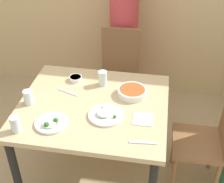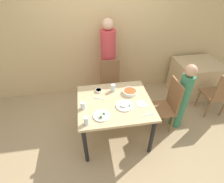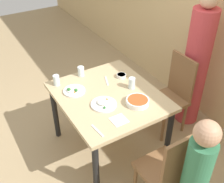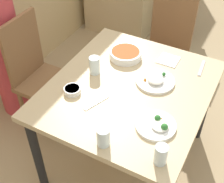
{
  "view_description": "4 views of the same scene",
  "coord_description": "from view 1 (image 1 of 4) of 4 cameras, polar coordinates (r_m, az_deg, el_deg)",
  "views": [
    {
      "loc": [
        0.45,
        -1.81,
        2.18
      ],
      "look_at": [
        0.14,
        0.02,
        0.88
      ],
      "focal_mm": 50.0,
      "sensor_mm": 36.0,
      "label": 1
    },
    {
      "loc": [
        -0.36,
        -1.98,
        2.49
      ],
      "look_at": [
        -0.05,
        -0.04,
        0.99
      ],
      "focal_mm": 28.0,
      "sensor_mm": 36.0,
      "label": 2
    },
    {
      "loc": [
        1.99,
        -1.16,
        2.45
      ],
      "look_at": [
        0.15,
        -0.05,
        0.91
      ],
      "focal_mm": 45.0,
      "sensor_mm": 36.0,
      "label": 3
    },
    {
      "loc": [
        -1.36,
        -0.6,
        2.08
      ],
      "look_at": [
        -0.11,
        0.07,
        0.79
      ],
      "focal_mm": 50.0,
      "sensor_mm": 36.0,
      "label": 4
    }
  ],
  "objects": [
    {
      "name": "spoon_steel",
      "position": [
        2.03,
        5.65,
        -9.26
      ],
      "size": [
        0.18,
        0.04,
        0.01
      ],
      "color": "silver",
      "rests_on": "dining_table"
    },
    {
      "name": "person_adult",
      "position": [
        3.29,
        2.12,
        10.0
      ],
      "size": [
        0.29,
        0.29,
        1.68
      ],
      "color": "#C63D42",
      "rests_on": "ground_plane"
    },
    {
      "name": "glass_water_short",
      "position": [
        2.17,
        -17.28,
        -5.73
      ],
      "size": [
        0.07,
        0.07,
        0.12
      ],
      "color": "silver",
      "rests_on": "dining_table"
    },
    {
      "name": "glass_water_tall",
      "position": [
        2.39,
        -15.06,
        -1.03
      ],
      "size": [
        0.07,
        0.07,
        0.11
      ],
      "color": "silver",
      "rests_on": "dining_table"
    },
    {
      "name": "chair_adult_spot",
      "position": [
        3.15,
        1.24,
        3.04
      ],
      "size": [
        0.4,
        0.4,
        0.97
      ],
      "color": "brown",
      "rests_on": "ground_plane"
    },
    {
      "name": "bowl_curry",
      "position": [
        2.42,
        3.7,
        -0.06
      ],
      "size": [
        0.23,
        0.23,
        0.05
      ],
      "color": "white",
      "rests_on": "dining_table"
    },
    {
      "name": "dining_table",
      "position": [
        2.4,
        -3.41,
        -4.03
      ],
      "size": [
        1.11,
        0.98,
        0.76
      ],
      "color": "tan",
      "rests_on": "ground_plane"
    },
    {
      "name": "plate_rice_child",
      "position": [
        2.22,
        -1.2,
        -4.24
      ],
      "size": [
        0.25,
        0.25,
        0.05
      ],
      "color": "white",
      "rests_on": "dining_table"
    },
    {
      "name": "glass_water_center",
      "position": [
        2.52,
        -1.7,
        2.45
      ],
      "size": [
        0.07,
        0.07,
        0.12
      ],
      "color": "silver",
      "rests_on": "dining_table"
    },
    {
      "name": "ground_plane",
      "position": [
        2.87,
        -2.94,
        -14.47
      ],
      "size": [
        10.0,
        10.0,
        0.0
      ],
      "primitive_type": "plane",
      "color": "tan"
    },
    {
      "name": "napkin_folded",
      "position": [
        2.21,
        5.69,
        -5.05
      ],
      "size": [
        0.14,
        0.14,
        0.01
      ],
      "color": "white",
      "rests_on": "dining_table"
    },
    {
      "name": "chair_child_spot",
      "position": [
        2.55,
        17.44,
        -7.86
      ],
      "size": [
        0.4,
        0.4,
        0.97
      ],
      "rotation": [
        0.0,
        0.0,
        -1.57
      ],
      "color": "brown",
      "rests_on": "ground_plane"
    },
    {
      "name": "bowl_rice_small",
      "position": [
        2.61,
        -6.67,
        2.41
      ],
      "size": [
        0.11,
        0.11,
        0.04
      ],
      "color": "white",
      "rests_on": "dining_table"
    },
    {
      "name": "plate_rice_adult",
      "position": [
        2.19,
        -11.09,
        -5.68
      ],
      "size": [
        0.23,
        0.23,
        0.06
      ],
      "color": "white",
      "rests_on": "dining_table"
    },
    {
      "name": "fork_steel",
      "position": [
        2.48,
        -8.03,
        -0.11
      ],
      "size": [
        0.18,
        0.08,
        0.01
      ],
      "color": "silver",
      "rests_on": "dining_table"
    }
  ]
}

